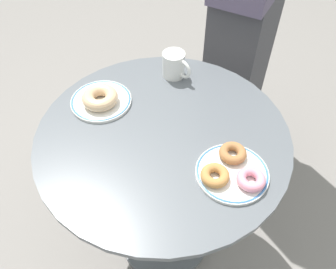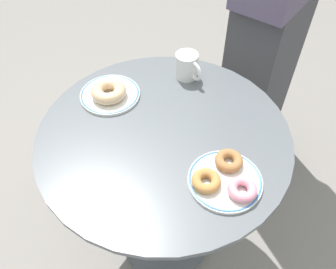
# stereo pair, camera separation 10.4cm
# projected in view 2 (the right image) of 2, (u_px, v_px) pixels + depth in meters

# --- Properties ---
(ground_plane) EXTENTS (7.00, 7.00, 0.02)m
(ground_plane) POSITION_uv_depth(u_px,v_px,m) (165.00, 238.00, 1.61)
(ground_plane) COLOR gray
(cafe_table) EXTENTS (0.78, 0.78, 0.72)m
(cafe_table) POSITION_uv_depth(u_px,v_px,m) (164.00, 173.00, 1.22)
(cafe_table) COLOR #565B60
(cafe_table) RESTS_ON ground
(plate_left) EXTENTS (0.20, 0.20, 0.01)m
(plate_left) POSITION_uv_depth(u_px,v_px,m) (110.00, 94.00, 1.17)
(plate_left) COLOR white
(plate_left) RESTS_ON cafe_table
(plate_right) EXTENTS (0.20, 0.20, 0.01)m
(plate_right) POSITION_uv_depth(u_px,v_px,m) (225.00, 180.00, 0.94)
(plate_right) COLOR white
(plate_right) RESTS_ON cafe_table
(donut_glazed) EXTENTS (0.14, 0.14, 0.04)m
(donut_glazed) POSITION_uv_depth(u_px,v_px,m) (109.00, 91.00, 1.14)
(donut_glazed) COLOR #E0B789
(donut_glazed) RESTS_ON plate_left
(donut_pink_frosted) EXTENTS (0.08, 0.08, 0.03)m
(donut_pink_frosted) POSITION_uv_depth(u_px,v_px,m) (242.00, 189.00, 0.90)
(donut_pink_frosted) COLOR pink
(donut_pink_frosted) RESTS_ON plate_right
(donut_cinnamon) EXTENTS (0.10, 0.10, 0.03)m
(donut_cinnamon) POSITION_uv_depth(u_px,v_px,m) (229.00, 161.00, 0.96)
(donut_cinnamon) COLOR #A36B3D
(donut_cinnamon) RESTS_ON plate_right
(donut_old_fashioned) EXTENTS (0.10, 0.10, 0.03)m
(donut_old_fashioned) POSITION_uv_depth(u_px,v_px,m) (206.00, 181.00, 0.91)
(donut_old_fashioned) COLOR #BC7F42
(donut_old_fashioned) RESTS_ON plate_right
(coffee_mug) EXTENTS (0.12, 0.08, 0.09)m
(coffee_mug) POSITION_uv_depth(u_px,v_px,m) (187.00, 66.00, 1.21)
(coffee_mug) COLOR white
(coffee_mug) RESTS_ON cafe_table
(person_figure) EXTENTS (0.31, 0.46, 1.66)m
(person_figure) POSITION_uv_depth(u_px,v_px,m) (275.00, 10.00, 1.38)
(person_figure) COLOR #3D3D42
(person_figure) RESTS_ON ground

